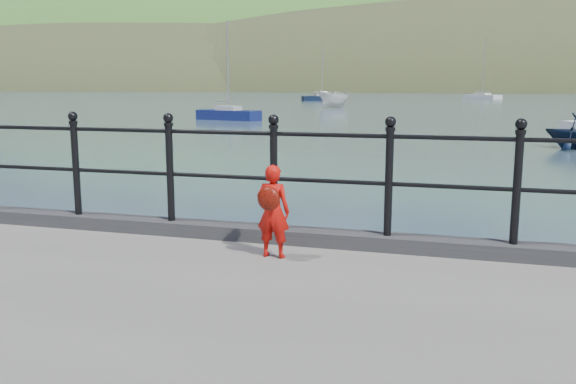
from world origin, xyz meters
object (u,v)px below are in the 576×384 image
(child, at_px, (273,210))
(sailboat_left, at_px, (322,98))
(railing, at_px, (220,163))
(sailboat_deep, at_px, (482,97))
(sailboat_port, at_px, (228,115))
(launch_white, at_px, (333,99))

(child, height_order, sailboat_left, sailboat_left)
(railing, distance_m, sailboat_deep, 101.08)
(railing, xyz_separation_m, child, (0.77, -0.58, -0.36))
(sailboat_deep, bearing_deg, sailboat_left, -95.82)
(railing, xyz_separation_m, sailboat_deep, (5.14, 100.94, -1.48))
(railing, bearing_deg, sailboat_port, 111.51)
(sailboat_port, bearing_deg, sailboat_left, 110.07)
(sailboat_port, xyz_separation_m, sailboat_deep, (19.06, 65.60, 0.00))
(railing, height_order, sailboat_left, sailboat_left)
(sailboat_left, xyz_separation_m, sailboat_deep, (23.05, 17.92, 0.00))
(railing, relative_size, sailboat_left, 2.14)
(launch_white, height_order, sailboat_deep, sailboat_deep)
(railing, relative_size, launch_white, 3.83)
(launch_white, relative_size, sailboat_deep, 0.47)
(child, relative_size, launch_white, 0.19)
(child, distance_m, sailboat_left, 85.67)
(railing, height_order, sailboat_port, sailboat_port)
(railing, height_order, sailboat_deep, sailboat_deep)
(sailboat_left, bearing_deg, launch_white, -102.81)
(railing, relative_size, sailboat_deep, 1.80)
(sailboat_deep, bearing_deg, sailboat_port, -59.89)
(launch_white, bearing_deg, child, -53.56)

